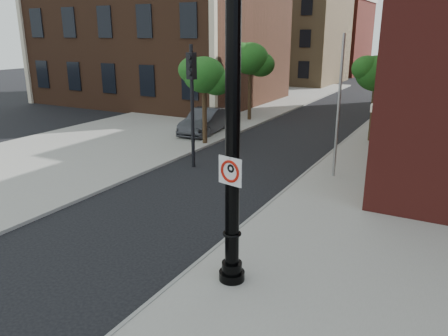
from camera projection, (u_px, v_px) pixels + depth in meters
The scene contains 15 objects.
ground at pixel (123, 256), 11.69m from camera, with size 120.00×120.00×0.00m, color black.
sidewalk_right at pixel (409, 182), 17.30m from camera, with size 8.00×60.00×0.12m, color gray.
sidewalk_left at pixel (196, 117), 30.89m from camera, with size 10.00×50.00×0.12m, color gray.
curb_edge at pixel (313, 168), 19.11m from camera, with size 0.10×60.00×0.14m, color gray.
bg_building_tan_a at pixel (290, 31), 52.30m from camera, with size 12.00×12.00×12.00m, color #8F744E.
bg_building_red at pixel (323, 39), 64.33m from camera, with size 12.00×12.00×10.00m, color maroon.
lamppost at pixel (233, 148), 9.40m from camera, with size 0.61×0.61×7.22m.
no_parking_sign at pixel (230, 171), 9.37m from camera, with size 0.62×0.16×0.63m.
parked_car at pixel (205, 121), 25.72m from camera, with size 1.57×4.51×1.49m, color #2D2E32.
traffic_signal_left at pixel (192, 86), 18.48m from camera, with size 0.37×0.45×5.28m.
traffic_signal_right at pixel (383, 101), 16.31m from camera, with size 0.39×0.43×4.86m.
utility_pole at pixel (338, 109), 17.10m from camera, with size 0.11×0.11×5.72m, color #999999.
street_tree_a at pixel (205, 76), 22.27m from camera, with size 2.56×2.31×4.60m.
street_tree_b at pixel (251, 60), 28.54m from camera, with size 2.87×2.59×5.16m.
street_tree_c at pixel (377, 75), 22.81m from camera, with size 2.57×2.32×4.63m.
Camera 1 is at (7.41, -7.88, 5.70)m, focal length 35.00 mm.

